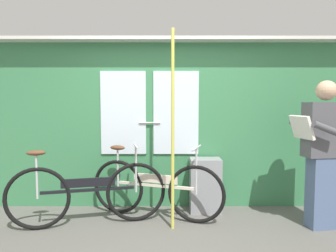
# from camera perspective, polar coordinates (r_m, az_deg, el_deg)

# --- Properties ---
(ground_plane) EXTENTS (5.88, 4.00, 0.04)m
(ground_plane) POSITION_cam_1_polar(r_m,az_deg,el_deg) (3.00, -0.67, -23.58)
(ground_plane) COLOR #56544F
(train_door_wall) EXTENTS (4.88, 0.28, 2.24)m
(train_door_wall) POSITION_cam_1_polar(r_m,az_deg,el_deg) (3.85, -0.50, 1.08)
(train_door_wall) COLOR #387A4C
(train_door_wall) RESTS_ON ground_plane
(bicycle_near_door) EXTENTS (1.63, 0.65, 0.90)m
(bicycle_near_door) POSITION_cam_1_polar(r_m,az_deg,el_deg) (3.56, -2.42, -12.29)
(bicycle_near_door) COLOR black
(bicycle_near_door) RESTS_ON ground_plane
(bicycle_leaning_behind) EXTENTS (1.75, 0.56, 0.91)m
(bicycle_leaning_behind) POSITION_cam_1_polar(r_m,az_deg,el_deg) (3.47, -15.46, -12.76)
(bicycle_leaning_behind) COLOR black
(bicycle_leaning_behind) RESTS_ON ground_plane
(passenger_reading_newspaper) EXTENTS (0.59, 0.52, 1.65)m
(passenger_reading_newspaper) POSITION_cam_1_polar(r_m,az_deg,el_deg) (3.61, 28.79, -4.42)
(passenger_reading_newspaper) COLOR slate
(passenger_reading_newspaper) RESTS_ON ground_plane
(trash_bin_by_wall) EXTENTS (0.39, 0.28, 0.69)m
(trash_bin_by_wall) POSITION_cam_1_polar(r_m,az_deg,el_deg) (3.80, 7.67, -11.58)
(trash_bin_by_wall) COLOR gray
(trash_bin_by_wall) RESTS_ON ground_plane
(handrail_pole) EXTENTS (0.04, 0.04, 2.20)m
(handrail_pole) POSITION_cam_1_polar(r_m,az_deg,el_deg) (3.12, 1.20, -0.92)
(handrail_pole) COLOR #C6C14C
(handrail_pole) RESTS_ON ground_plane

